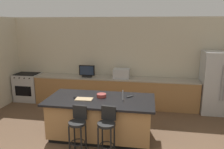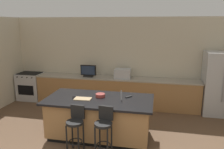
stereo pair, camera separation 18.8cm
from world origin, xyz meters
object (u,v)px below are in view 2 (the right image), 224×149
object	(u,v)px
tv_monitor	(88,71)
bar_stool_right	(104,128)
fruit_bowl	(100,95)
tv_remote	(129,97)
bar_stool_left	(76,125)
range_oven	(31,86)
microwave	(123,73)
cutting_board	(83,99)
refrigerator	(221,84)
kitchen_island	(99,117)
cell_phone	(74,98)

from	to	relation	value
tv_monitor	bar_stool_right	bearing A→B (deg)	-66.79
fruit_bowl	tv_remote	world-z (taller)	fruit_bowl
bar_stool_left	range_oven	bearing A→B (deg)	138.76
microwave	bar_stool_left	world-z (taller)	microwave
microwave	bar_stool_right	world-z (taller)	microwave
fruit_bowl	cutting_board	size ratio (longest dim) A/B	0.58
tv_monitor	cutting_board	xyz separation A→B (m)	(0.52, -2.05, -0.15)
refrigerator	fruit_bowl	xyz separation A→B (m)	(-2.98, -1.82, 0.06)
refrigerator	kitchen_island	bearing A→B (deg)	-146.94
tv_monitor	cell_phone	size ratio (longest dim) A/B	3.25
cell_phone	tv_remote	bearing A→B (deg)	-7.81
refrigerator	fruit_bowl	distance (m)	3.49
tv_remote	bar_stool_left	bearing A→B (deg)	-91.67
range_oven	cell_phone	bearing A→B (deg)	-41.14
microwave	fruit_bowl	xyz separation A→B (m)	(-0.21, -1.88, -0.10)
range_oven	bar_stool_right	world-z (taller)	bar_stool_right
range_oven	tv_monitor	bearing A→B (deg)	-1.41
tv_remote	refrigerator	bearing A→B (deg)	79.31
kitchen_island	tv_monitor	bearing A→B (deg)	113.82
bar_stool_right	cell_phone	bearing A→B (deg)	148.33
microwave	bar_stool_left	xyz separation A→B (m)	(-0.51, -2.69, -0.47)
kitchen_island	range_oven	size ratio (longest dim) A/B	2.58
tv_remote	microwave	bearing A→B (deg)	146.59
refrigerator	cell_phone	size ratio (longest dim) A/B	11.77
fruit_bowl	tv_remote	xyz separation A→B (m)	(0.63, 0.11, -0.03)
kitchen_island	range_oven	distance (m)	3.53
refrigerator	range_oven	bearing A→B (deg)	179.44
range_oven	tv_monitor	xyz separation A→B (m)	(2.06, -0.05, 0.61)
kitchen_island	cell_phone	xyz separation A→B (m)	(-0.56, -0.06, 0.45)
cell_phone	tv_remote	size ratio (longest dim) A/B	0.88
cell_phone	bar_stool_left	bearing A→B (deg)	-88.70
tv_monitor	fruit_bowl	distance (m)	2.02
bar_stool_left	fruit_bowl	xyz separation A→B (m)	(0.29, 0.82, 0.38)
kitchen_island	bar_stool_right	bearing A→B (deg)	-68.46
kitchen_island	fruit_bowl	size ratio (longest dim) A/B	11.07
range_oven	fruit_bowl	distance (m)	3.50
kitchen_island	bar_stool_right	size ratio (longest dim) A/B	2.40
bar_stool_left	cutting_board	size ratio (longest dim) A/B	2.58
range_oven	bar_stool_left	world-z (taller)	bar_stool_left
bar_stool_left	cell_phone	distance (m)	0.77
fruit_bowl	bar_stool_left	bearing A→B (deg)	-109.80
tv_monitor	bar_stool_right	size ratio (longest dim) A/B	0.50
bar_stool_right	bar_stool_left	bearing A→B (deg)	-176.17
kitchen_island	microwave	size ratio (longest dim) A/B	4.90
refrigerator	fruit_bowl	world-z (taller)	refrigerator
bar_stool_right	cell_phone	distance (m)	1.12
range_oven	tv_monitor	distance (m)	2.15
tv_monitor	cell_phone	xyz separation A→B (m)	(0.30, -2.01, -0.16)
tv_monitor	range_oven	bearing A→B (deg)	178.59
cell_phone	bar_stool_right	bearing A→B (deg)	-59.43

